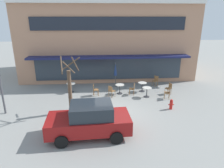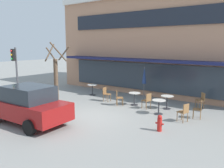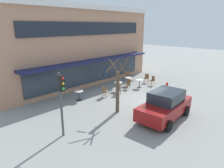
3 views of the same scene
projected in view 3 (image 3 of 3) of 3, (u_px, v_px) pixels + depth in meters
The scene contains 17 objects.
ground_plane at pixel (144, 102), 15.21m from camera, with size 80.00×80.00×0.00m, color gray.
building_facade at pixel (66, 44), 20.72m from camera, with size 16.45×9.10×7.37m.
cafe_table_near_wall at pixel (79, 94), 15.35m from camera, with size 0.70×0.70×0.76m.
cafe_table_streetside at pixel (129, 80), 19.24m from camera, with size 0.70×0.70×0.76m.
cafe_table_by_tree at pixel (119, 85), 17.66m from camera, with size 0.70×0.70×0.76m.
cafe_table_mid_patio at pixel (139, 82), 18.50m from camera, with size 0.70×0.70×0.76m.
patio_umbrella_green_folded at pixel (105, 70), 18.20m from camera, with size 0.28×0.28×2.20m.
cafe_chair_0 at pixel (128, 83), 18.19m from camera, with size 0.49×0.49×0.89m.
cafe_chair_1 at pixel (152, 80), 19.25m from camera, with size 0.50×0.50×0.89m.
cafe_chair_2 at pixel (128, 75), 21.15m from camera, with size 0.56×0.56×0.89m.
cafe_chair_3 at pixel (105, 91), 16.12m from camera, with size 0.45×0.45×0.89m.
cafe_chair_4 at pixel (147, 77), 20.15m from camera, with size 0.49×0.49×0.89m.
cafe_chair_5 at pixel (119, 88), 16.73m from camera, with size 0.56×0.56×0.89m.
parked_sedan at pixel (165, 105), 12.25m from camera, with size 4.29×2.19×1.76m.
street_tree at pixel (118, 88), 12.96m from camera, with size 1.19×1.31×3.73m.
traffic_light_pole at pixel (61, 95), 9.85m from camera, with size 0.26×0.43×3.40m.
fire_hydrant at pixel (167, 86), 17.87m from camera, with size 0.36×0.20×0.71m.
Camera 3 is at (-12.03, -7.95, 5.59)m, focal length 32.00 mm.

